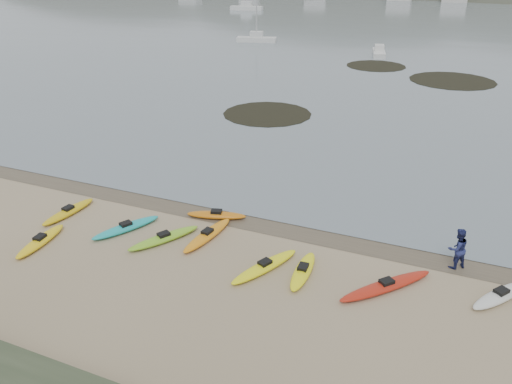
% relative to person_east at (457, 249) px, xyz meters
% --- Properties ---
extents(ground, '(600.00, 600.00, 0.00)m').
position_rel_person_east_xyz_m(ground, '(-9.83, 0.80, -0.95)').
color(ground, tan).
rests_on(ground, ground).
extents(wet_sand, '(60.00, 60.00, 0.00)m').
position_rel_person_east_xyz_m(wet_sand, '(-9.83, 0.50, -0.95)').
color(wet_sand, brown).
rests_on(wet_sand, ground).
extents(kayaks, '(22.71, 8.06, 0.34)m').
position_rel_person_east_xyz_m(kayaks, '(-10.11, -2.77, -0.78)').
color(kayaks, red).
rests_on(kayaks, ground).
extents(person_east, '(1.17, 1.14, 1.90)m').
position_rel_person_east_xyz_m(person_east, '(0.00, 0.00, 0.00)').
color(person_east, navy).
rests_on(person_east, ground).
extents(kelp_mats, '(22.40, 31.88, 0.04)m').
position_rel_person_east_xyz_m(kelp_mats, '(-8.96, 33.53, -0.92)').
color(kelp_mats, black).
rests_on(kelp_mats, water).
extents(moored_boats, '(105.11, 72.18, 1.18)m').
position_rel_person_east_xyz_m(moored_boats, '(0.06, 85.94, -0.41)').
color(moored_boats, silver).
rests_on(moored_boats, ground).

